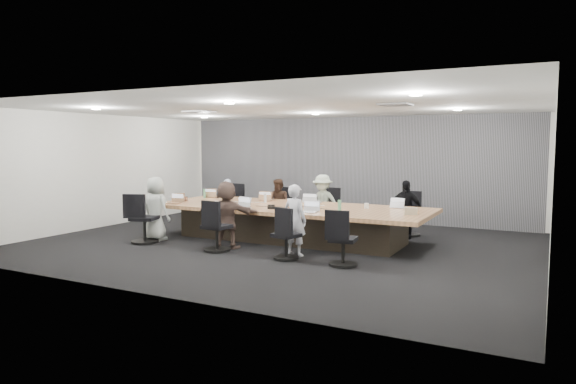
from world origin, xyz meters
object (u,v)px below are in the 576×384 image
at_px(person_0, 227,201).
at_px(person_3, 405,209).
at_px(chair_0, 235,206).
at_px(chair_1, 286,211).
at_px(chair_4, 144,222).
at_px(laptop_5, 242,208).
at_px(chair_3, 409,218).
at_px(person_6, 295,220).
at_px(person_4, 156,209).
at_px(chair_5, 217,231).
at_px(person_2, 323,203).
at_px(chair_2, 328,213).
at_px(stapler, 271,208).
at_px(snack_packet, 412,212).
at_px(bottle_green_left, 204,193).
at_px(conference_table, 290,222).
at_px(laptop_3, 399,207).
at_px(laptop_0, 215,197).
at_px(chair_7, 343,244).
at_px(bottle_clear, 265,198).
at_px(bottle_green_right, 340,206).
at_px(laptop_1, 268,200).
at_px(chair_6, 286,239).
at_px(canvas_bag, 411,211).
at_px(laptop_4, 172,203).
at_px(laptop_2, 313,202).
at_px(person_1, 279,203).
at_px(person_5, 227,215).
at_px(mug_brown, 186,199).

relative_size(person_0, person_3, 0.91).
bearing_deg(chair_0, person_0, 99.14).
distance_m(chair_1, chair_4, 3.74).
bearing_deg(laptop_5, chair_3, 52.08).
bearing_deg(person_6, person_4, 11.22).
xyz_separation_m(chair_5, person_2, (0.89, 3.05, 0.27)).
height_order(chair_2, chair_5, chair_5).
xyz_separation_m(stapler, snack_packet, (2.73, 0.63, -0.01)).
xyz_separation_m(laptop_5, bottle_green_left, (-1.93, 1.32, 0.10)).
xyz_separation_m(conference_table, stapler, (-0.11, -0.65, 0.37)).
distance_m(laptop_3, person_6, 2.54).
distance_m(laptop_0, snack_packet, 5.23).
relative_size(chair_7, bottle_clear, 3.65).
bearing_deg(bottle_green_right, laptop_5, -170.98).
distance_m(chair_5, laptop_5, 0.96).
height_order(laptop_1, snack_packet, snack_packet).
distance_m(chair_4, laptop_3, 5.34).
bearing_deg(laptop_5, chair_4, -142.88).
bearing_deg(chair_6, person_3, 81.99).
distance_m(conference_table, canvas_bag, 2.67).
bearing_deg(snack_packet, conference_table, 179.74).
height_order(conference_table, person_4, person_4).
bearing_deg(canvas_bag, laptop_4, -172.83).
xyz_separation_m(person_0, laptop_5, (1.82, -2.15, 0.17)).
bearing_deg(laptop_0, laptop_4, 79.72).
relative_size(laptop_2, canvas_bag, 1.48).
height_order(person_1, person_5, person_5).
bearing_deg(chair_2, bottle_clear, 53.25).
relative_size(person_0, person_6, 0.87).
height_order(chair_3, chair_4, chair_4).
xyz_separation_m(chair_3, person_3, (0.00, -0.35, 0.24)).
bearing_deg(bottle_green_left, person_1, 26.65).
xyz_separation_m(person_0, person_2, (2.71, 0.00, 0.09)).
xyz_separation_m(chair_4, laptop_3, (4.71, 2.50, 0.31)).
distance_m(chair_7, laptop_5, 2.78).
relative_size(chair_4, laptop_4, 2.75).
relative_size(chair_7, laptop_0, 2.18).
xyz_separation_m(person_2, person_4, (-2.73, -2.70, 0.01)).
bearing_deg(chair_5, stapler, 65.77).
height_order(chair_4, person_5, person_5).
xyz_separation_m(chair_2, laptop_0, (-2.71, -0.90, 0.35)).
height_order(person_0, laptop_3, person_0).
bearing_deg(person_3, person_0, 177.99).
bearing_deg(laptop_3, bottle_green_left, 8.08).
xyz_separation_m(chair_6, laptop_0, (-3.33, 2.50, 0.39)).
xyz_separation_m(laptop_4, mug_brown, (-0.03, 0.52, 0.04)).
bearing_deg(person_1, bottle_clear, -81.38).
bearing_deg(chair_2, laptop_2, 89.12).
distance_m(laptop_3, canvas_bag, 1.07).
bearing_deg(chair_6, stapler, 146.41).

